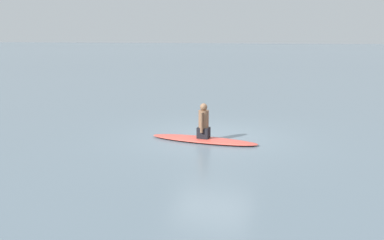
{
  "coord_description": "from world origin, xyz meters",
  "views": [
    {
      "loc": [
        11.84,
        3.77,
        3.08
      ],
      "look_at": [
        0.68,
        -0.42,
        0.65
      ],
      "focal_mm": 38.03,
      "sensor_mm": 36.0,
      "label": 1
    }
  ],
  "objects": [
    {
      "name": "surfboard",
      "position": [
        0.59,
        -0.09,
        0.05
      ],
      "size": [
        0.8,
        3.35,
        0.1
      ],
      "primitive_type": "ellipsoid",
      "rotation": [
        0.0,
        0.0,
        1.57
      ],
      "color": "#D84C3F",
      "rests_on": "ground"
    },
    {
      "name": "person_paddler",
      "position": [
        0.59,
        -0.09,
        0.58
      ],
      "size": [
        0.46,
        0.35,
        1.06
      ],
      "rotation": [
        0.0,
        0.0,
        1.57
      ],
      "color": "black",
      "rests_on": "surfboard"
    },
    {
      "name": "ground_plane",
      "position": [
        0.0,
        0.0,
        0.0
      ],
      "size": [
        400.0,
        400.0,
        0.0
      ],
      "primitive_type": "plane",
      "color": "slate"
    }
  ]
}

